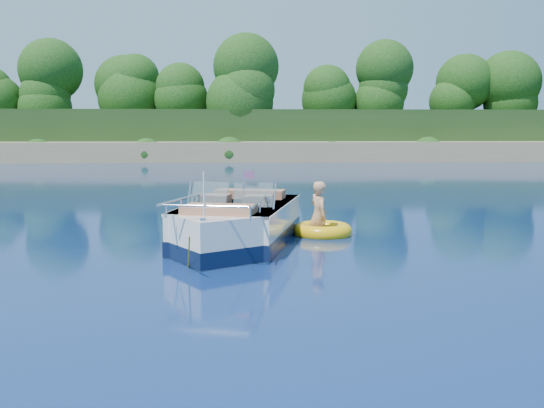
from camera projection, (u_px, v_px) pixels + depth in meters
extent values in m
plane|color=#0A184B|center=(164.00, 269.00, 10.58)|extent=(160.00, 160.00, 0.00)
cube|color=#8D7B52|center=(223.00, 154.00, 48.18)|extent=(170.00, 8.00, 2.00)
cube|color=#1E3816|center=(229.00, 141.00, 74.88)|extent=(170.00, 56.00, 6.00)
cylinder|color=black|center=(3.00, 121.00, 49.39)|extent=(0.44, 0.44, 3.20)
sphere|color=black|center=(1.00, 83.00, 49.02)|extent=(5.28, 5.28, 5.28)
cylinder|color=black|center=(224.00, 119.00, 51.80)|extent=(0.44, 0.44, 3.60)
sphere|color=black|center=(224.00, 79.00, 51.38)|extent=(5.94, 5.94, 5.94)
cylinder|color=black|center=(461.00, 125.00, 50.94)|extent=(0.44, 0.44, 2.60)
sphere|color=black|center=(463.00, 95.00, 50.63)|extent=(4.29, 4.29, 4.29)
cube|color=white|center=(240.00, 228.00, 13.12)|extent=(2.89, 4.23, 1.07)
cube|color=white|center=(217.00, 243.00, 11.34)|extent=(1.98, 1.98, 1.07)
cube|color=#0C1632|center=(240.00, 234.00, 13.14)|extent=(2.93, 4.27, 0.31)
cube|color=#0C1632|center=(217.00, 251.00, 11.36)|extent=(2.02, 2.02, 0.31)
cube|color=tan|center=(243.00, 212.00, 13.38)|extent=(2.22, 3.01, 0.10)
cube|color=white|center=(240.00, 205.00, 13.06)|extent=(2.93, 4.24, 0.06)
cube|color=black|center=(260.00, 213.00, 15.17)|extent=(0.63, 0.48, 0.92)
cube|color=#8C9EA5|center=(210.00, 194.00, 12.41)|extent=(0.84, 0.54, 0.49)
cube|color=#8C9EA5|center=(253.00, 195.00, 12.24)|extent=(0.82, 0.35, 0.49)
cube|color=#B57453|center=(216.00, 204.00, 12.89)|extent=(0.68, 0.68, 0.41)
cube|color=#B57453|center=(258.00, 205.00, 12.72)|extent=(0.68, 0.68, 0.41)
cube|color=#B57453|center=(250.00, 198.00, 14.05)|extent=(1.68, 0.92, 0.39)
cube|color=#B57453|center=(219.00, 214.00, 11.46)|extent=(1.49, 1.06, 0.35)
cylinder|color=white|center=(204.00, 196.00, 10.46)|extent=(0.03, 0.03, 0.87)
cube|color=red|center=(249.00, 175.00, 12.21)|extent=(0.22, 0.07, 0.14)
cube|color=silver|center=(203.00, 220.00, 10.46)|extent=(0.11, 0.08, 0.05)
cylinder|color=gold|center=(189.00, 253.00, 10.21)|extent=(0.15, 1.10, 0.78)
torus|color=yellow|center=(323.00, 231.00, 14.03)|extent=(1.80, 1.80, 0.36)
torus|color=red|center=(323.00, 230.00, 14.03)|extent=(1.48, 1.48, 0.12)
imported|color=tan|center=(318.00, 235.00, 13.99)|extent=(0.67, 0.97, 1.76)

